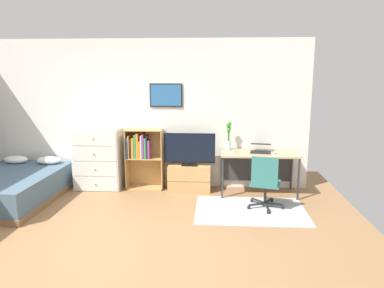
{
  "coord_description": "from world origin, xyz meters",
  "views": [
    {
      "loc": [
        1.39,
        -4.08,
        2.09
      ],
      "look_at": [
        1.01,
        1.5,
        0.99
      ],
      "focal_mm": 33.58,
      "sensor_mm": 36.0,
      "label": 1
    }
  ],
  "objects_px": {
    "tv_stand": "(190,178)",
    "office_chair": "(265,181)",
    "computer_mouse": "(275,152)",
    "bamboo_vase": "(229,136)",
    "laptop": "(261,148)",
    "dresser": "(98,159)",
    "television": "(189,149)",
    "wine_glass": "(233,145)",
    "desk": "(258,159)",
    "bed": "(11,187)",
    "bookshelf": "(142,153)"
  },
  "relations": [
    {
      "from": "tv_stand",
      "to": "desk",
      "type": "bearing_deg",
      "value": -1.71
    },
    {
      "from": "tv_stand",
      "to": "desk",
      "type": "xyz_separation_m",
      "value": [
        1.22,
        -0.04,
        0.38
      ]
    },
    {
      "from": "dresser",
      "to": "bamboo_vase",
      "type": "relative_size",
      "value": 2.19
    },
    {
      "from": "dresser",
      "to": "television",
      "type": "height_order",
      "value": "dresser"
    },
    {
      "from": "bookshelf",
      "to": "desk",
      "type": "bearing_deg",
      "value": -2.29
    },
    {
      "from": "bed",
      "to": "wine_glass",
      "type": "height_order",
      "value": "wine_glass"
    },
    {
      "from": "bed",
      "to": "desk",
      "type": "bearing_deg",
      "value": 11.65
    },
    {
      "from": "dresser",
      "to": "wine_glass",
      "type": "relative_size",
      "value": 6.22
    },
    {
      "from": "television",
      "to": "computer_mouse",
      "type": "bearing_deg",
      "value": -5.27
    },
    {
      "from": "tv_stand",
      "to": "desk",
      "type": "distance_m",
      "value": 1.28
    },
    {
      "from": "computer_mouse",
      "to": "wine_glass",
      "type": "xyz_separation_m",
      "value": [
        -0.73,
        -0.0,
        0.12
      ]
    },
    {
      "from": "dresser",
      "to": "bed",
      "type": "bearing_deg",
      "value": -148.14
    },
    {
      "from": "laptop",
      "to": "office_chair",
      "type": "bearing_deg",
      "value": -82.96
    },
    {
      "from": "office_chair",
      "to": "laptop",
      "type": "height_order",
      "value": "laptop"
    },
    {
      "from": "bookshelf",
      "to": "wine_glass",
      "type": "relative_size",
      "value": 6.12
    },
    {
      "from": "laptop",
      "to": "bamboo_vase",
      "type": "relative_size",
      "value": 0.83
    },
    {
      "from": "office_chair",
      "to": "wine_glass",
      "type": "relative_size",
      "value": 4.78
    },
    {
      "from": "desk",
      "to": "tv_stand",
      "type": "bearing_deg",
      "value": 178.29
    },
    {
      "from": "laptop",
      "to": "dresser",
      "type": "bearing_deg",
      "value": -172.24
    },
    {
      "from": "bed",
      "to": "bookshelf",
      "type": "xyz_separation_m",
      "value": [
        2.03,
        0.83,
        0.42
      ]
    },
    {
      "from": "tv_stand",
      "to": "office_chair",
      "type": "distance_m",
      "value": 1.53
    },
    {
      "from": "desk",
      "to": "wine_glass",
      "type": "bearing_deg",
      "value": -164.71
    },
    {
      "from": "laptop",
      "to": "bookshelf",
      "type": "bearing_deg",
      "value": -174.11
    },
    {
      "from": "bed",
      "to": "computer_mouse",
      "type": "height_order",
      "value": "computer_mouse"
    },
    {
      "from": "laptop",
      "to": "wine_glass",
      "type": "xyz_separation_m",
      "value": [
        -0.49,
        -0.12,
        0.07
      ]
    },
    {
      "from": "bed",
      "to": "television",
      "type": "height_order",
      "value": "television"
    },
    {
      "from": "dresser",
      "to": "bookshelf",
      "type": "relative_size",
      "value": 1.02
    },
    {
      "from": "computer_mouse",
      "to": "bamboo_vase",
      "type": "distance_m",
      "value": 0.86
    },
    {
      "from": "office_chair",
      "to": "wine_glass",
      "type": "distance_m",
      "value": 0.95
    },
    {
      "from": "dresser",
      "to": "office_chair",
      "type": "height_order",
      "value": "dresser"
    },
    {
      "from": "bed",
      "to": "bamboo_vase",
      "type": "bearing_deg",
      "value": 14.72
    },
    {
      "from": "bamboo_vase",
      "to": "television",
      "type": "bearing_deg",
      "value": -172.43
    },
    {
      "from": "television",
      "to": "bamboo_vase",
      "type": "height_order",
      "value": "bamboo_vase"
    },
    {
      "from": "bed",
      "to": "office_chair",
      "type": "xyz_separation_m",
      "value": [
        4.14,
        -0.09,
        0.22
      ]
    },
    {
      "from": "bamboo_vase",
      "to": "computer_mouse",
      "type": "bearing_deg",
      "value": -16.11
    },
    {
      "from": "bed",
      "to": "television",
      "type": "relative_size",
      "value": 2.19
    },
    {
      "from": "office_chair",
      "to": "bamboo_vase",
      "type": "distance_m",
      "value": 1.21
    },
    {
      "from": "bamboo_vase",
      "to": "wine_glass",
      "type": "height_order",
      "value": "bamboo_vase"
    },
    {
      "from": "wine_glass",
      "to": "bookshelf",
      "type": "bearing_deg",
      "value": 172.74
    },
    {
      "from": "bookshelf",
      "to": "computer_mouse",
      "type": "height_order",
      "value": "bookshelf"
    },
    {
      "from": "desk",
      "to": "bamboo_vase",
      "type": "bearing_deg",
      "value": 168.58
    },
    {
      "from": "tv_stand",
      "to": "computer_mouse",
      "type": "distance_m",
      "value": 1.59
    },
    {
      "from": "office_chair",
      "to": "bamboo_vase",
      "type": "xyz_separation_m",
      "value": [
        -0.54,
        0.94,
        0.54
      ]
    },
    {
      "from": "dresser",
      "to": "computer_mouse",
      "type": "relative_size",
      "value": 10.76
    },
    {
      "from": "tv_stand",
      "to": "television",
      "type": "bearing_deg",
      "value": -90.0
    },
    {
      "from": "bed",
      "to": "bookshelf",
      "type": "distance_m",
      "value": 2.24
    },
    {
      "from": "office_chair",
      "to": "bamboo_vase",
      "type": "height_order",
      "value": "bamboo_vase"
    },
    {
      "from": "tv_stand",
      "to": "computer_mouse",
      "type": "height_order",
      "value": "computer_mouse"
    },
    {
      "from": "bookshelf",
      "to": "office_chair",
      "type": "height_order",
      "value": "bookshelf"
    },
    {
      "from": "bed",
      "to": "wine_glass",
      "type": "bearing_deg",
      "value": 11.01
    }
  ]
}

